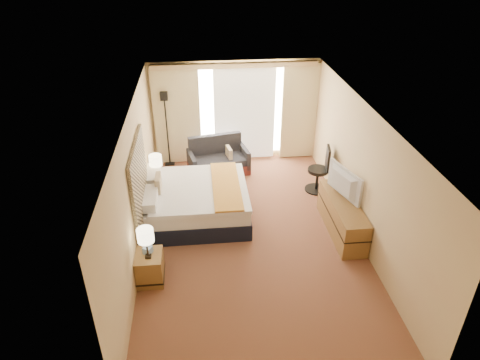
{
  "coord_description": "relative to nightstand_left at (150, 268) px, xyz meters",
  "views": [
    {
      "loc": [
        -0.9,
        -6.75,
        5.23
      ],
      "look_at": [
        -0.17,
        0.4,
        1.07
      ],
      "focal_mm": 32.0,
      "sensor_mm": 36.0,
      "label": 1
    }
  ],
  "objects": [
    {
      "name": "telephone",
      "position": [
        0.07,
        2.41,
        0.31
      ],
      "size": [
        0.22,
        0.2,
        0.07
      ],
      "primitive_type": "cube",
      "rotation": [
        0.0,
        0.0,
        0.4
      ],
      "color": "black",
      "rests_on": "nightstand_right"
    },
    {
      "name": "wall_front",
      "position": [
        1.87,
        -2.45,
        1.02
      ],
      "size": [
        4.2,
        0.02,
        2.6
      ],
      "primitive_type": "cube",
      "color": "#D2BC80",
      "rests_on": "ground"
    },
    {
      "name": "media_dresser",
      "position": [
        3.7,
        1.05,
        0.07
      ],
      "size": [
        0.5,
        1.8,
        0.7
      ],
      "primitive_type": "cube",
      "color": "olive",
      "rests_on": "floor"
    },
    {
      "name": "bed",
      "position": [
        0.81,
        1.85,
        0.1
      ],
      "size": [
        2.12,
        1.94,
        1.03
      ],
      "color": "black",
      "rests_on": "floor"
    },
    {
      "name": "lamp_left",
      "position": [
        0.01,
        -0.06,
        0.72
      ],
      "size": [
        0.27,
        0.27,
        0.58
      ],
      "color": "black",
      "rests_on": "nightstand_left"
    },
    {
      "name": "ceiling",
      "position": [
        1.87,
        1.05,
        2.33
      ],
      "size": [
        4.2,
        7.0,
        0.02
      ],
      "primitive_type": "cube",
      "color": "silver",
      "rests_on": "wall_back"
    },
    {
      "name": "wall_back",
      "position": [
        1.87,
        4.55,
        1.02
      ],
      "size": [
        4.2,
        0.02,
        2.6
      ],
      "primitive_type": "cube",
      "color": "#D2BC80",
      "rests_on": "ground"
    },
    {
      "name": "tissue_box",
      "position": [
        -0.01,
        0.06,
        0.34
      ],
      "size": [
        0.17,
        0.17,
        0.12
      ],
      "primitive_type": "cube",
      "rotation": [
        0.0,
        0.0,
        -0.42
      ],
      "color": "#7E9EC3",
      "rests_on": "nightstand_left"
    },
    {
      "name": "window",
      "position": [
        2.12,
        4.52,
        1.04
      ],
      "size": [
        2.3,
        0.02,
        2.3
      ],
      "primitive_type": "cube",
      "color": "silver",
      "rests_on": "wall_back"
    },
    {
      "name": "floor_lamp",
      "position": [
        0.15,
        4.35,
        1.1
      ],
      "size": [
        0.25,
        0.25,
        1.95
      ],
      "color": "black",
      "rests_on": "floor"
    },
    {
      "name": "television",
      "position": [
        3.65,
        1.27,
        0.72
      ],
      "size": [
        0.44,
        1.03,
        0.59
      ],
      "primitive_type": "imported",
      "rotation": [
        0.0,
        0.0,
        1.88
      ],
      "color": "black",
      "rests_on": "media_dresser"
    },
    {
      "name": "curtains",
      "position": [
        1.87,
        4.44,
        1.13
      ],
      "size": [
        4.12,
        0.19,
        2.56
      ],
      "color": "beige",
      "rests_on": "floor"
    },
    {
      "name": "floor",
      "position": [
        1.87,
        1.05,
        -0.28
      ],
      "size": [
        4.2,
        7.0,
        0.02
      ],
      "primitive_type": "cube",
      "color": "maroon",
      "rests_on": "ground"
    },
    {
      "name": "headboard",
      "position": [
        -0.19,
        1.25,
        1.01
      ],
      "size": [
        0.06,
        1.85,
        1.5
      ],
      "primitive_type": "cube",
      "color": "black",
      "rests_on": "wall_left"
    },
    {
      "name": "wall_left",
      "position": [
        -0.23,
        1.05,
        1.02
      ],
      "size": [
        0.02,
        7.0,
        2.6
      ],
      "primitive_type": "cube",
      "color": "#D2BC80",
      "rests_on": "ground"
    },
    {
      "name": "desk_chair",
      "position": [
        3.68,
        2.65,
        0.22
      ],
      "size": [
        0.54,
        0.54,
        1.1
      ],
      "rotation": [
        0.0,
        0.0,
        -0.18
      ],
      "color": "black",
      "rests_on": "floor"
    },
    {
      "name": "nightstand_right",
      "position": [
        0.0,
        2.5,
        0.0
      ],
      "size": [
        0.45,
        0.52,
        0.55
      ],
      "primitive_type": "cube",
      "color": "olive",
      "rests_on": "floor"
    },
    {
      "name": "lamp_right",
      "position": [
        -0.01,
        2.58,
        0.73
      ],
      "size": [
        0.28,
        0.28,
        0.58
      ],
      "color": "black",
      "rests_on": "nightstand_right"
    },
    {
      "name": "nightstand_left",
      "position": [
        0.0,
        0.0,
        0.0
      ],
      "size": [
        0.45,
        0.52,
        0.55
      ],
      "primitive_type": "cube",
      "color": "olive",
      "rests_on": "floor"
    },
    {
      "name": "wall_right",
      "position": [
        3.97,
        1.05,
        1.02
      ],
      "size": [
        0.02,
        7.0,
        2.6
      ],
      "primitive_type": "cube",
      "color": "#D2BC80",
      "rests_on": "ground"
    },
    {
      "name": "loveseat",
      "position": [
        1.39,
        3.78,
        0.02
      ],
      "size": [
        1.58,
        1.06,
        0.9
      ],
      "rotation": [
        0.0,
        0.0,
        0.21
      ],
      "color": "maroon",
      "rests_on": "floor"
    }
  ]
}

